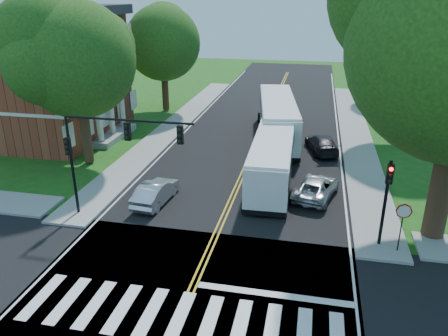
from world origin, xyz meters
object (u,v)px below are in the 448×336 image
(signal_nw, at_px, (109,145))
(signal_ne, at_px, (387,193))
(bus_lead, at_px, (273,157))
(suv, at_px, (316,187))
(hatchback, at_px, (156,192))
(bus_follow, at_px, (277,117))
(dark_sedan, at_px, (322,144))

(signal_nw, height_order, signal_ne, signal_nw)
(bus_lead, relative_size, suv, 2.56)
(signal_ne, relative_size, hatchback, 1.07)
(bus_follow, relative_size, suv, 2.93)
(bus_follow, height_order, dark_sedan, bus_follow)
(bus_follow, xyz_separation_m, suv, (3.51, -11.41, -1.16))
(signal_nw, bearing_deg, dark_sedan, 50.66)
(dark_sedan, bearing_deg, hatchback, 34.34)
(signal_ne, bearing_deg, bus_follow, 111.96)
(signal_ne, relative_size, suv, 0.96)
(signal_ne, height_order, dark_sedan, signal_ne)
(bus_lead, relative_size, hatchback, 2.84)
(signal_nw, relative_size, signal_ne, 1.62)
(signal_ne, height_order, bus_lead, signal_ne)
(bus_lead, relative_size, dark_sedan, 2.53)
(hatchback, height_order, suv, hatchback)
(bus_lead, xyz_separation_m, hatchback, (-6.44, -5.07, -0.91))
(signal_nw, xyz_separation_m, bus_lead, (7.93, 7.45, -2.78))
(bus_follow, relative_size, hatchback, 3.24)
(bus_lead, bearing_deg, suv, 141.19)
(signal_ne, distance_m, dark_sedan, 14.13)
(signal_ne, bearing_deg, signal_nw, -179.95)
(suv, relative_size, dark_sedan, 0.99)
(bus_follow, relative_size, dark_sedan, 2.89)
(bus_lead, bearing_deg, hatchback, 36.64)
(bus_follow, xyz_separation_m, dark_sedan, (3.84, -2.95, -1.12))
(bus_lead, xyz_separation_m, dark_sedan, (3.27, 6.21, -0.92))
(bus_follow, bearing_deg, suv, 98.86)
(signal_nw, relative_size, hatchback, 1.73)
(bus_follow, distance_m, hatchback, 15.44)
(bus_follow, bearing_deg, signal_nw, 57.84)
(suv, bearing_deg, bus_lead, -23.09)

